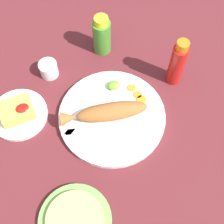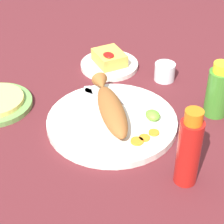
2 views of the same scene
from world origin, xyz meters
The scene contains 14 objects.
ground_plane centered at (0.00, 0.00, 0.00)m, with size 4.00×4.00×0.00m, color #561E23.
main_plate centered at (0.00, 0.00, 0.01)m, with size 0.31×0.31×0.02m, color white.
fried_fish centered at (-0.02, 0.00, 0.04)m, with size 0.26×0.11×0.05m.
fork_near centered at (-0.08, -0.02, 0.02)m, with size 0.18×0.06×0.00m.
fork_far centered at (-0.08, 0.03, 0.02)m, with size 0.16×0.11×0.00m.
carrot_slice_near centered at (0.10, 0.01, 0.02)m, with size 0.03×0.03×0.00m, color orange.
carrot_slice_mid centered at (0.10, 0.03, 0.02)m, with size 0.03×0.03×0.00m, color orange.
carrot_slice_far centered at (0.09, 0.06, 0.02)m, with size 0.02×0.02×0.00m, color orange.
lime_wedge_main centered at (0.04, 0.09, 0.03)m, with size 0.04×0.03×0.02m, color #6BB233.
hot_sauce_bottle_red centered at (0.23, 0.05, 0.08)m, with size 0.05×0.05×0.18m.
hot_sauce_bottle_green centered at (0.07, 0.25, 0.07)m, with size 0.06×0.06×0.14m.
salt_cup centered at (-0.12, 0.23, 0.02)m, with size 0.06×0.06×0.05m.
side_plate_fries centered at (-0.25, 0.12, 0.01)m, with size 0.17×0.17×0.01m, color white.
fries_pile centered at (-0.25, 0.12, 0.03)m, with size 0.09×0.08×0.04m.
Camera 2 is at (0.70, -0.34, 0.61)m, focal length 65.00 mm.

